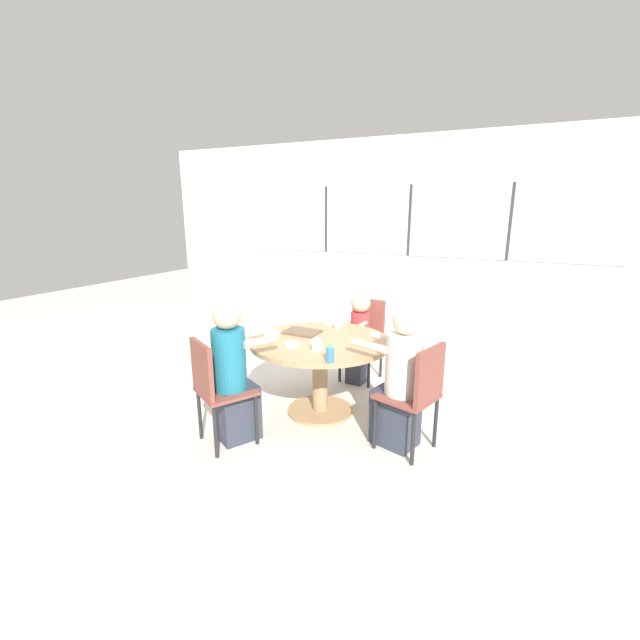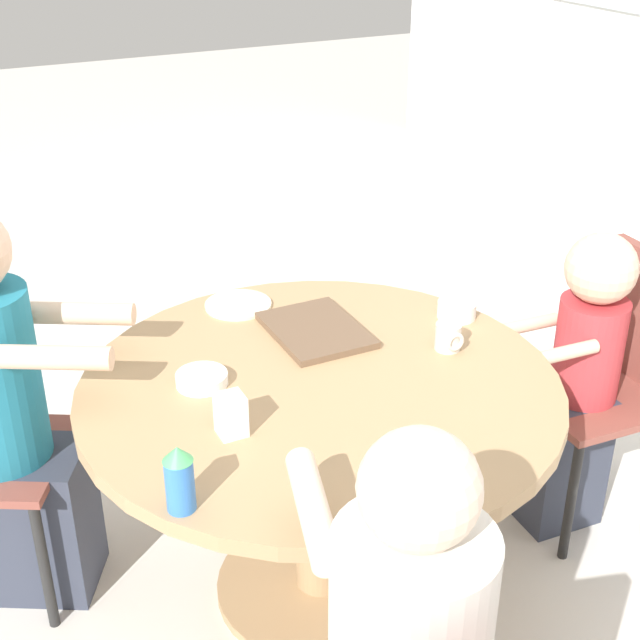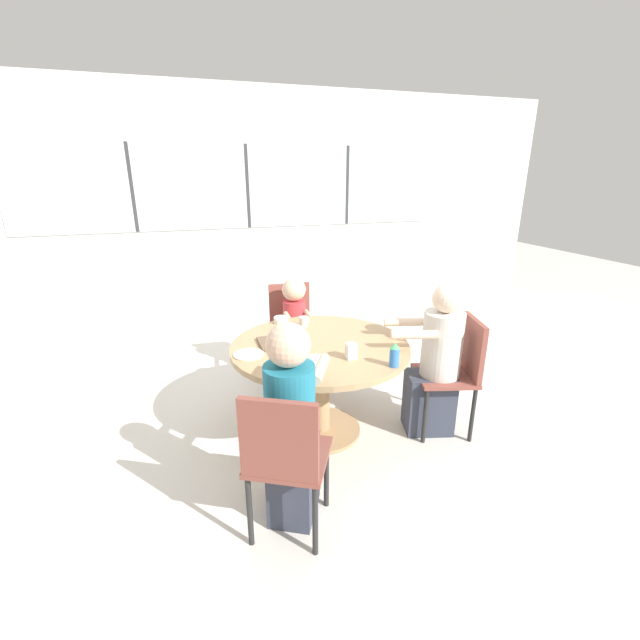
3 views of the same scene
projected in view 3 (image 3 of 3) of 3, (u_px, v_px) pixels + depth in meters
ground_plane at (320, 431)px, 3.21m from camera, size 16.00×16.00×0.00m
wall_back_with_windows at (248, 207)px, 5.30m from camera, size 8.40×0.08×2.80m
dining_table at (320, 365)px, 3.03m from camera, size 1.25×1.25×0.70m
chair_for_woman_green_shirt at (458, 365)px, 3.08m from camera, size 0.49×0.49×0.87m
chair_for_man_blue_shirt at (284, 454)px, 2.11m from camera, size 0.54×0.54×0.87m
chair_for_toddler at (292, 323)px, 3.95m from camera, size 0.42×0.42×0.87m
person_woman_green_shirt at (435, 366)px, 3.07m from camera, size 0.57×0.41×1.13m
person_man_blue_shirt at (292, 431)px, 2.25m from camera, size 0.46×0.54×1.17m
person_toddler at (295, 332)px, 3.82m from camera, size 0.23×0.39×0.98m
food_tray_dark at (282, 342)px, 3.00m from camera, size 0.32×0.24×0.02m
coffee_mug at (304, 321)px, 3.32m from camera, size 0.08×0.07×0.08m
sippy_cup at (394, 355)px, 2.62m from camera, size 0.06×0.06×0.15m
milk_carton_small at (351, 351)px, 2.74m from camera, size 0.06×0.06×0.10m
bowl_white_shallow at (281, 320)px, 3.39m from camera, size 0.11×0.11×0.05m
bowl_cereal at (315, 360)px, 2.69m from camera, size 0.13×0.13×0.03m
plate_tortillas at (249, 354)px, 2.80m from camera, size 0.20×0.20×0.01m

